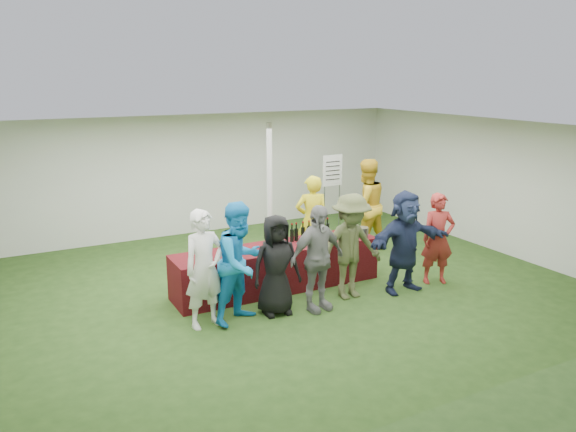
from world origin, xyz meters
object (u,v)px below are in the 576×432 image
serving_table (278,267)px  customer_3 (317,258)px  customer_2 (276,265)px  customer_6 (438,239)px  dump_bucket (362,232)px  customer_5 (405,242)px  wine_list_sign (332,176)px  customer_0 (205,269)px  staff_back (366,205)px  staff_pourer (312,220)px  customer_1 (241,262)px  customer_4 (351,247)px

serving_table → customer_3: customer_3 is taller
customer_2 → customer_6: bearing=2.1°
dump_bucket → customer_5: size_ratio=0.13×
wine_list_sign → customer_6: (-0.09, -3.57, -0.52)m
customer_0 → customer_3: (1.71, -0.26, -0.03)m
staff_back → customer_5: (-0.77, -2.20, -0.09)m
customer_0 → dump_bucket: bearing=-0.3°
serving_table → customer_2: (-0.48, -0.90, 0.40)m
customer_0 → customer_3: size_ratio=1.04×
staff_back → customer_0: size_ratio=1.09×
staff_back → customer_0: staff_back is taller
serving_table → customer_3: size_ratio=2.15×
staff_pourer → customer_0: (-2.72, -1.65, 0.00)m
serving_table → customer_5: customer_5 is taller
customer_1 → staff_back: bearing=5.4°
staff_pourer → wine_list_sign: bearing=-115.5°
staff_pourer → customer_1: (-2.19, -1.72, 0.04)m
customer_6 → customer_4: bearing=-164.2°
staff_back → customer_1: bearing=29.4°
dump_bucket → customer_6: (1.01, -0.83, -0.04)m
customer_1 → customer_2: bearing=-23.9°
staff_pourer → customer_4: (-0.28, -1.73, 0.00)m
customer_5 → customer_1: bearing=174.4°
customer_1 → customer_3: bearing=-32.5°
serving_table → customer_4: 1.35m
serving_table → customer_3: (0.13, -1.09, 0.46)m
wine_list_sign → customer_2: wine_list_sign is taller
customer_2 → customer_5: (2.29, -0.18, 0.09)m
dump_bucket → customer_4: (-0.70, -0.69, 0.03)m
serving_table → staff_back: staff_back is taller
customer_0 → customer_6: size_ratio=1.09×
customer_4 → customer_0: bearing=178.4°
dump_bucket → serving_table: bearing=172.0°
wine_list_sign → customer_1: size_ratio=0.99×
wine_list_sign → customer_0: (-4.25, -3.36, -0.45)m
staff_back → customer_5: 2.33m
dump_bucket → customer_0: (-3.15, -0.61, 0.03)m
customer_1 → customer_5: 2.87m
customer_2 → staff_back: bearing=38.1°
customer_1 → customer_4: size_ratio=1.04×
customer_3 → dump_bucket: bearing=23.5°
dump_bucket → staff_pourer: 1.12m
staff_pourer → customer_0: customer_0 is taller
customer_1 → wine_list_sign: bearing=19.1°
serving_table → customer_6: bearing=-22.1°
wine_list_sign → customer_6: 3.61m
dump_bucket → customer_0: customer_0 is taller
serving_table → customer_1: 1.48m
customer_3 → customer_6: customer_3 is taller
serving_table → customer_6: customer_6 is taller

